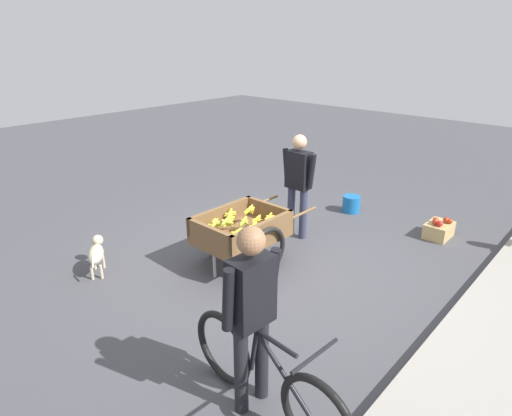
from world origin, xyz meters
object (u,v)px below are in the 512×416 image
at_px(fruit_cart, 241,232).
at_px(vendor_person, 298,178).
at_px(dog, 96,253).
at_px(bicycle, 265,377).
at_px(apple_crate, 439,229).
at_px(cyclist_person, 251,305).
at_px(plastic_bucket, 351,204).

distance_m(fruit_cart, vendor_person, 1.23).
xyz_separation_m(vendor_person, dog, (2.51, -1.19, -0.62)).
relative_size(bicycle, apple_crate, 3.77).
bearing_deg(bicycle, cyclist_person, -93.92).
relative_size(fruit_cart, bicycle, 1.00).
height_order(dog, plastic_bucket, dog).
relative_size(cyclist_person, dog, 2.71).
relative_size(bicycle, plastic_bucket, 5.74).
bearing_deg(fruit_cart, apple_crate, 147.48).
relative_size(fruit_cart, cyclist_person, 1.07).
xyz_separation_m(fruit_cart, cyclist_person, (1.60, 1.65, 0.48)).
relative_size(cyclist_person, apple_crate, 3.52).
bearing_deg(apple_crate, bicycle, 2.96).
bearing_deg(fruit_cart, plastic_bucket, 177.14).
height_order(cyclist_person, dog, cyclist_person).
relative_size(fruit_cart, vendor_person, 1.10).
xyz_separation_m(bicycle, dog, (-0.25, -2.98, -0.08)).
distance_m(fruit_cart, bicycle, 2.42).
bearing_deg(bicycle, dog, -94.82).
height_order(vendor_person, apple_crate, vendor_person).
relative_size(fruit_cart, dog, 2.90).
xyz_separation_m(vendor_person, plastic_bucket, (-1.36, 0.11, -0.75)).
bearing_deg(dog, cyclist_person, 85.13).
bearing_deg(apple_crate, dog, -35.61).
distance_m(bicycle, cyclist_person, 0.59).
bearing_deg(apple_crate, cyclist_person, 0.85).
xyz_separation_m(fruit_cart, bicycle, (1.61, 1.80, -0.09)).
bearing_deg(cyclist_person, apple_crate, -179.15).
xyz_separation_m(fruit_cart, apple_crate, (-2.50, 1.59, -0.32)).
distance_m(bicycle, apple_crate, 4.12).
xyz_separation_m(fruit_cart, dog, (1.36, -1.17, -0.17)).
height_order(fruit_cart, apple_crate, fruit_cart).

